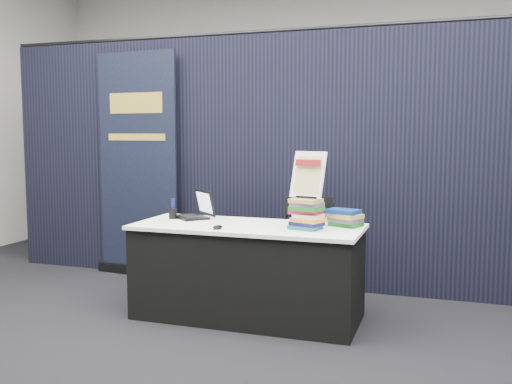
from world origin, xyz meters
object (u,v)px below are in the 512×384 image
(book_stack_tall, at_px, (307,214))
(display_table, at_px, (247,271))
(info_sign, at_px, (308,175))
(pullup_banner, at_px, (138,178))
(book_stack_short, at_px, (345,218))
(stacking_chair, at_px, (304,248))
(laptop, at_px, (193,211))

(book_stack_tall, bearing_deg, display_table, 173.82)
(info_sign, relative_size, pullup_banner, 0.16)
(display_table, relative_size, pullup_banner, 0.79)
(book_stack_short, bearing_deg, display_table, -166.46)
(display_table, height_order, book_stack_tall, book_stack_tall)
(book_stack_short, xyz_separation_m, stacking_chair, (-0.37, 0.22, -0.30))
(info_sign, distance_m, pullup_banner, 2.25)
(book_stack_short, relative_size, info_sign, 0.78)
(laptop, height_order, book_stack_short, laptop)
(pullup_banner, distance_m, stacking_chair, 2.03)
(info_sign, bearing_deg, display_table, -167.10)
(info_sign, height_order, pullup_banner, pullup_banner)
(book_stack_short, height_order, stacking_chair, stacking_chair)
(laptop, xyz_separation_m, book_stack_tall, (1.05, -0.24, 0.06))
(book_stack_tall, relative_size, pullup_banner, 0.11)
(pullup_banner, relative_size, stacking_chair, 2.47)
(display_table, height_order, laptop, laptop)
(laptop, bearing_deg, book_stack_short, 41.56)
(book_stack_tall, relative_size, info_sign, 0.69)
(stacking_chair, bearing_deg, display_table, -148.19)
(display_table, relative_size, laptop, 4.31)
(display_table, xyz_separation_m, stacking_chair, (0.37, 0.40, 0.14))
(display_table, distance_m, pullup_banner, 1.91)
(book_stack_short, relative_size, pullup_banner, 0.12)
(book_stack_tall, height_order, info_sign, info_sign)
(book_stack_short, bearing_deg, pullup_banner, 161.22)
(book_stack_tall, distance_m, stacking_chair, 0.59)
(book_stack_tall, height_order, stacking_chair, book_stack_tall)
(laptop, relative_size, info_sign, 1.15)
(book_stack_tall, bearing_deg, book_stack_short, 43.39)
(display_table, height_order, stacking_chair, stacking_chair)
(display_table, bearing_deg, info_sign, -2.64)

